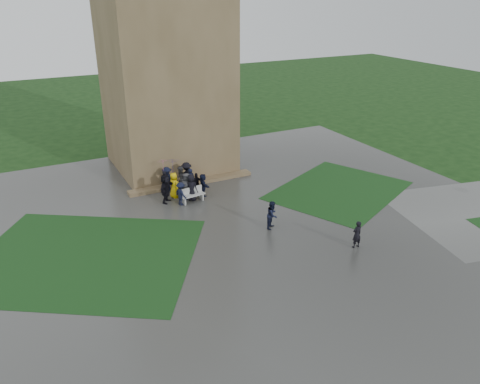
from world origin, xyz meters
name	(u,v)px	position (x,y,z in m)	size (l,w,h in m)	color
ground	(267,254)	(0.00, 0.00, 0.00)	(120.00, 120.00, 0.00)	black
plaza	(249,237)	(0.00, 2.00, 0.01)	(34.00, 34.00, 0.02)	#343432
lawn_inset_left	(85,257)	(-8.50, 4.00, 0.03)	(11.00, 9.00, 0.01)	#123313
lawn_inset_right	(339,190)	(8.50, 5.00, 0.03)	(9.00, 7.00, 0.01)	#123313
tower	(164,45)	(0.00, 15.00, 9.00)	(8.00, 8.00, 18.00)	brown
tower_plinth	(192,182)	(0.00, 10.60, 0.13)	(9.00, 0.80, 0.22)	brown
bench	(192,195)	(-1.06, 7.83, 0.50)	(1.67, 0.72, 0.94)	#BBBBB6
visitor_cluster	(180,182)	(-1.44, 8.99, 1.04)	(3.67, 3.71, 2.67)	black
pedestrian_mid	(272,215)	(1.70, 2.42, 0.84)	(0.80, 0.46, 1.65)	black
pedestrian_near	(357,234)	(4.54, -1.50, 0.79)	(0.56, 0.37, 1.53)	black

